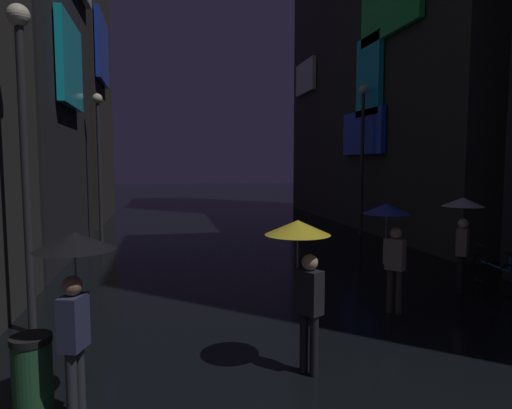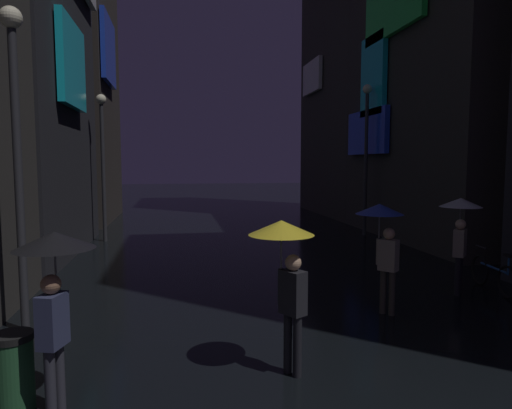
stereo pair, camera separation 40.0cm
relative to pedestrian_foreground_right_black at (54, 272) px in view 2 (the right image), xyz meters
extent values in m
cube|color=#19D8F2|center=(-1.58, 9.06, 4.08)|extent=(0.20, 2.92, 2.48)
cube|color=#264CF9|center=(-1.58, 16.94, 6.31)|extent=(0.20, 3.42, 2.98)
cube|color=#33302D|center=(11.27, 10.51, 5.18)|extent=(4.00, 8.99, 13.70)
cube|color=#264CF9|center=(9.12, 12.40, 2.46)|extent=(0.20, 3.62, 1.79)
cube|color=#19D8F2|center=(9.12, 11.91, 4.64)|extent=(0.20, 2.03, 3.12)
cube|color=#26E54C|center=(9.12, 10.39, 6.84)|extent=(0.20, 4.30, 2.06)
cube|color=white|center=(9.12, 20.20, 6.07)|extent=(0.20, 3.10, 1.77)
cylinder|color=#2D2D38|center=(-0.03, -0.21, -1.24)|extent=(0.12, 0.12, 0.85)
cylinder|color=#2D2D38|center=(0.02, -0.04, -1.24)|extent=(0.12, 0.12, 0.85)
cube|color=#333859|center=(-0.01, -0.13, -0.52)|extent=(0.31, 0.39, 0.60)
sphere|color=#9E7051|center=(-0.01, -0.13, -0.11)|extent=(0.22, 0.22, 0.22)
cylinder|color=#333859|center=(0.00, 0.06, -0.47)|extent=(0.09, 0.09, 0.50)
cylinder|color=slate|center=(0.00, 0.06, -0.13)|extent=(0.02, 0.02, 0.77)
cone|color=black|center=(0.00, 0.06, 0.35)|extent=(0.90, 0.90, 0.20)
cylinder|color=#38332D|center=(5.38, 2.50, -1.24)|extent=(0.12, 0.12, 0.85)
cylinder|color=#38332D|center=(5.26, 2.64, -1.24)|extent=(0.12, 0.12, 0.85)
cube|color=gray|center=(5.32, 2.57, -0.52)|extent=(0.39, 0.40, 0.60)
sphere|color=tan|center=(5.32, 2.57, -0.11)|extent=(0.22, 0.22, 0.22)
cylinder|color=gray|center=(5.17, 2.68, -0.47)|extent=(0.09, 0.09, 0.50)
cylinder|color=slate|center=(5.17, 2.68, -0.13)|extent=(0.02, 0.02, 0.77)
cone|color=#263FB2|center=(5.17, 2.68, 0.35)|extent=(0.90, 0.90, 0.20)
cylinder|color=black|center=(7.39, 3.46, -1.24)|extent=(0.12, 0.12, 0.85)
cylinder|color=black|center=(7.52, 3.59, -1.24)|extent=(0.12, 0.12, 0.85)
cube|color=gray|center=(7.46, 3.52, -0.52)|extent=(0.40, 0.40, 0.60)
sphere|color=beige|center=(7.46, 3.52, -0.11)|extent=(0.22, 0.22, 0.22)
cylinder|color=gray|center=(7.55, 3.68, -0.47)|extent=(0.09, 0.09, 0.50)
cylinder|color=slate|center=(7.55, 3.68, -0.13)|extent=(0.02, 0.02, 0.77)
cone|color=silver|center=(7.55, 3.68, 0.35)|extent=(0.90, 0.90, 0.20)
cylinder|color=black|center=(2.95, 0.39, -1.24)|extent=(0.12, 0.12, 0.85)
cylinder|color=black|center=(2.86, 0.55, -1.24)|extent=(0.12, 0.12, 0.85)
cube|color=black|center=(2.91, 0.47, -0.52)|extent=(0.36, 0.40, 0.60)
sphere|color=tan|center=(2.91, 0.47, -0.11)|extent=(0.22, 0.22, 0.22)
cylinder|color=black|center=(2.77, 0.60, -0.47)|extent=(0.09, 0.09, 0.50)
cylinder|color=slate|center=(2.77, 0.60, -0.13)|extent=(0.02, 0.02, 0.77)
cone|color=yellow|center=(2.77, 0.60, 0.35)|extent=(0.90, 0.90, 0.20)
torus|color=black|center=(8.45, 4.16, -1.31)|extent=(0.15, 0.72, 0.72)
torus|color=black|center=(8.30, 3.07, -1.31)|extent=(0.15, 0.72, 0.72)
cylinder|color=#1E59A5|center=(8.37, 3.61, -1.13)|extent=(0.18, 1.00, 0.05)
cylinder|color=#1E59A5|center=(8.30, 3.07, -0.96)|extent=(0.04, 0.04, 0.40)
cube|color=black|center=(8.30, 3.07, -0.74)|extent=(0.15, 0.25, 0.06)
cylinder|color=black|center=(8.45, 4.16, -0.76)|extent=(0.09, 0.45, 0.03)
cylinder|color=#2D2D33|center=(-1.23, 2.84, 0.86)|extent=(0.14, 0.14, 5.06)
sphere|color=#F9EFCC|center=(-1.23, 2.84, 3.57)|extent=(0.36, 0.36, 0.36)
cylinder|color=#2D2D33|center=(-1.23, 11.97, 0.82)|extent=(0.14, 0.14, 4.98)
sphere|color=#F9EFCC|center=(-1.23, 11.97, 3.49)|extent=(0.36, 0.36, 0.36)
cylinder|color=#2D2D33|center=(8.77, 11.65, 1.11)|extent=(0.14, 0.14, 5.56)
sphere|color=#F9EFCC|center=(8.77, 11.65, 4.07)|extent=(0.36, 0.36, 0.36)
cylinder|color=#265933|center=(-0.53, 0.15, -1.24)|extent=(0.44, 0.44, 0.85)
cylinder|color=black|center=(-0.53, 0.15, -0.78)|extent=(0.46, 0.46, 0.08)
camera|label=1|loc=(0.98, -5.29, 1.23)|focal=32.00mm
camera|label=2|loc=(1.37, -5.37, 1.23)|focal=32.00mm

